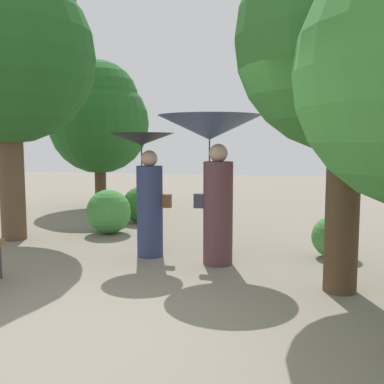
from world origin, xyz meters
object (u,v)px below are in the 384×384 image
object	(u,v)px
person_left	(146,178)
tree_far_back	(349,17)
person_right	(212,151)
tree_mid_left	(99,116)
tree_near_left	(6,39)

from	to	relation	value
person_left	tree_far_back	distance (m)	3.45
person_left	tree_far_back	size ratio (longest dim) A/B	0.40
person_right	tree_mid_left	xyz separation A→B (m)	(-3.85, 4.84, 0.80)
person_right	tree_far_back	world-z (taller)	tree_far_back
person_left	tree_far_back	xyz separation A→B (m)	(2.69, -1.07, 1.88)
person_left	tree_near_left	world-z (taller)	tree_near_left
person_right	tree_mid_left	bearing A→B (deg)	33.76
tree_near_left	tree_mid_left	world-z (taller)	tree_near_left
person_left	person_right	bearing A→B (deg)	-107.27
tree_near_left	tree_mid_left	size ratio (longest dim) A/B	1.37
tree_far_back	tree_mid_left	bearing A→B (deg)	134.09
person_left	person_right	world-z (taller)	person_right
person_left	tree_mid_left	xyz separation A→B (m)	(-2.81, 4.61, 1.21)
tree_mid_left	tree_far_back	xyz separation A→B (m)	(5.50, -5.68, 0.67)
person_right	tree_mid_left	distance (m)	6.23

